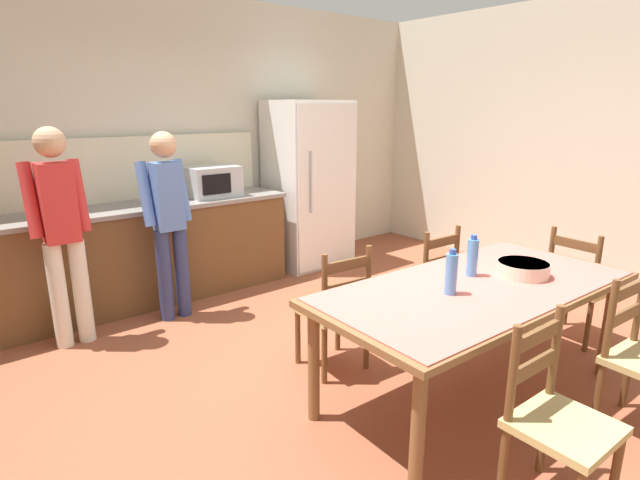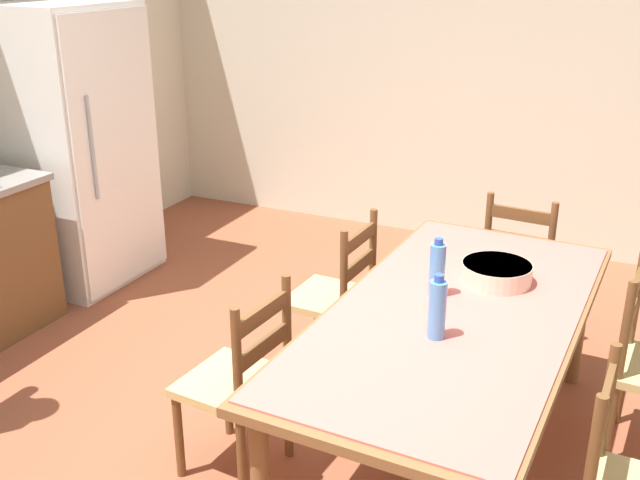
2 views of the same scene
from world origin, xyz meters
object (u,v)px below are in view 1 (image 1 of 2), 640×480
object	(u,v)px
bottle_near_centre	(451,273)
chair_side_near_left	(557,421)
person_at_counter	(169,217)
bottle_off_centre	(472,257)
serving_bowl	(523,268)
person_at_sink	(61,227)
chair_head_end	(578,286)
chair_side_far_left	(335,310)
microwave	(212,181)
dining_table	(476,295)
refrigerator	(309,185)
chair_side_far_right	(427,282)

from	to	relation	value
bottle_near_centre	chair_side_near_left	world-z (taller)	bottle_near_centre
person_at_counter	chair_side_near_left	bearing A→B (deg)	-171.86
bottle_off_centre	serving_bowl	size ratio (longest dim) A/B	0.84
person_at_sink	person_at_counter	size ratio (longest dim) A/B	1.04
chair_head_end	chair_side_far_left	size ratio (longest dim) A/B	1.00
microwave	bottle_off_centre	xyz separation A→B (m)	(0.38, -2.78, -0.20)
serving_bowl	chair_side_far_left	bearing A→B (deg)	132.20
chair_head_end	microwave	bearing A→B (deg)	33.13
dining_table	bottle_near_centre	world-z (taller)	bottle_near_centre
refrigerator	bottle_off_centre	size ratio (longest dim) A/B	6.97
microwave	serving_bowl	world-z (taller)	microwave
bottle_off_centre	chair_side_near_left	bearing A→B (deg)	-124.20
person_at_sink	microwave	bearing A→B (deg)	-71.76
refrigerator	bottle_near_centre	distance (m)	3.12
bottle_near_centre	person_at_sink	world-z (taller)	person_at_sink
refrigerator	dining_table	distance (m)	3.05
serving_bowl	chair_head_end	xyz separation A→B (m)	(0.98, 0.04, -0.37)
microwave	bottle_near_centre	size ratio (longest dim) A/B	1.85
microwave	person_at_counter	bearing A→B (deg)	-142.94
chair_side_near_left	chair_side_far_left	world-z (taller)	same
refrigerator	person_at_sink	bearing A→B (deg)	-170.01
microwave	chair_side_near_left	xyz separation A→B (m)	(-0.23, -3.68, -0.65)
chair_head_end	person_at_sink	world-z (taller)	person_at_sink
person_at_sink	person_at_counter	xyz separation A→B (m)	(0.83, -0.02, -0.03)
chair_side_near_left	refrigerator	bearing A→B (deg)	70.01
dining_table	bottle_near_centre	size ratio (longest dim) A/B	7.92
chair_side_near_left	person_at_counter	world-z (taller)	person_at_counter
microwave	bottle_off_centre	bearing A→B (deg)	-82.31
bottle_near_centre	person_at_counter	distance (m)	2.48
refrigerator	chair_side_far_left	bearing A→B (deg)	-123.86
chair_side_far_right	person_at_sink	size ratio (longest dim) A/B	0.54
chair_head_end	chair_side_near_left	bearing A→B (deg)	116.14
chair_side_far_left	person_at_sink	distance (m)	2.14
bottle_near_centre	serving_bowl	xyz separation A→B (m)	(0.63, -0.10, -0.07)
chair_side_near_left	chair_side_far_left	size ratio (longest dim) A/B	1.00
bottle_off_centre	dining_table	bearing A→B (deg)	-131.99
person_at_counter	refrigerator	bearing A→B (deg)	-75.25
serving_bowl	person_at_counter	bearing A→B (deg)	118.07
refrigerator	dining_table	world-z (taller)	refrigerator
chair_side_far_left	person_at_counter	bearing A→B (deg)	-67.51
bottle_off_centre	chair_head_end	size ratio (longest dim) A/B	0.30
bottle_off_centre	serving_bowl	world-z (taller)	bottle_off_centre
refrigerator	chair_side_far_right	size ratio (longest dim) A/B	2.07
serving_bowl	chair_head_end	world-z (taller)	chair_head_end
dining_table	person_at_counter	xyz separation A→B (m)	(-0.95, 2.39, 0.22)
serving_bowl	bottle_near_centre	bearing A→B (deg)	171.24
refrigerator	chair_side_near_left	size ratio (longest dim) A/B	2.07
serving_bowl	chair_side_far_left	world-z (taller)	chair_side_far_left
refrigerator	person_at_sink	size ratio (longest dim) A/B	1.12
bottle_off_centre	chair_side_far_left	bearing A→B (deg)	129.02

